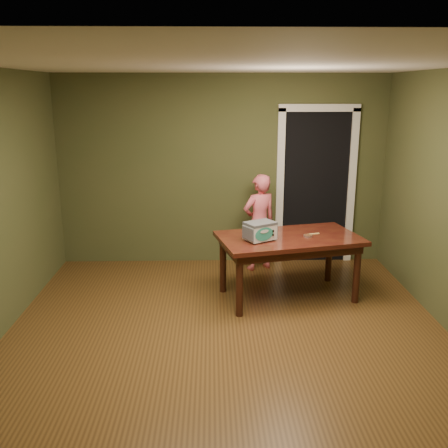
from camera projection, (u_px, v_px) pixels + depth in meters
name	position (u px, v px, depth m)	size (l,w,h in m)	color
floor	(228.00, 346.00, 4.80)	(5.00, 5.00, 0.00)	brown
room_shell	(229.00, 170.00, 4.35)	(4.52, 5.02, 2.61)	#464726
doorway	(311.00, 184.00, 7.24)	(1.10, 0.66, 2.25)	black
dining_table	(289.00, 245.00, 5.78)	(1.76, 1.24, 0.75)	#350F0C
toy_oven	(260.00, 230.00, 5.57)	(0.40, 0.36, 0.21)	#4C4F54
baking_pan	(308.00, 236.00, 5.73)	(0.10, 0.10, 0.02)	silver
spatula	(312.00, 234.00, 5.83)	(0.18, 0.03, 0.01)	#E0B761
child	(259.00, 222.00, 6.71)	(0.48, 0.31, 1.32)	#EE6270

